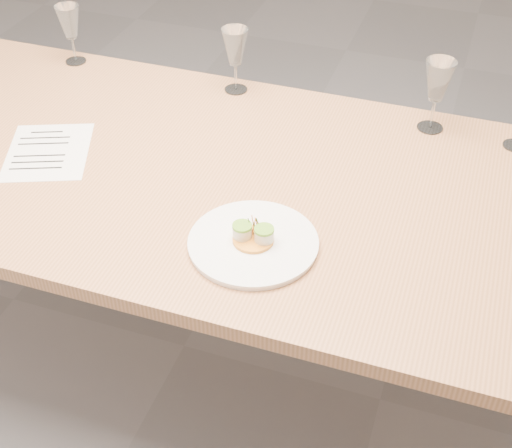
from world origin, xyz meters
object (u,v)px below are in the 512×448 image
(dining_table, at_px, (168,182))
(dinner_plate, at_px, (253,242))
(recipe_sheet, at_px, (48,152))
(wine_glass_1, at_px, (235,48))
(wine_glass_2, at_px, (438,82))
(wine_glass_0, at_px, (69,23))

(dining_table, distance_m, dinner_plate, 0.42)
(dining_table, height_order, dinner_plate, dinner_plate)
(dining_table, height_order, recipe_sheet, recipe_sheet)
(dinner_plate, xyz_separation_m, recipe_sheet, (-0.66, 0.18, -0.01))
(dining_table, bearing_deg, dinner_plate, -36.35)
(wine_glass_1, bearing_deg, wine_glass_2, -2.54)
(recipe_sheet, xyz_separation_m, wine_glass_0, (-0.20, 0.50, 0.13))
(recipe_sheet, distance_m, wine_glass_1, 0.63)
(dining_table, bearing_deg, recipe_sheet, -169.30)
(dinner_plate, bearing_deg, wine_glass_0, 141.68)
(recipe_sheet, bearing_deg, wine_glass_2, 3.35)
(dinner_plate, distance_m, wine_glass_0, 1.10)
(dining_table, bearing_deg, wine_glass_0, 140.48)
(recipe_sheet, bearing_deg, dinner_plate, -37.73)
(dinner_plate, bearing_deg, wine_glass_2, 64.32)
(recipe_sheet, relative_size, wine_glass_1, 1.69)
(dinner_plate, height_order, wine_glass_2, wine_glass_2)
(wine_glass_0, xyz_separation_m, wine_glass_2, (1.17, -0.03, 0.01))
(recipe_sheet, distance_m, wine_glass_0, 0.55)
(recipe_sheet, distance_m, wine_glass_2, 1.09)
(dining_table, xyz_separation_m, wine_glass_1, (0.04, 0.43, 0.21))
(dinner_plate, height_order, wine_glass_0, wine_glass_0)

